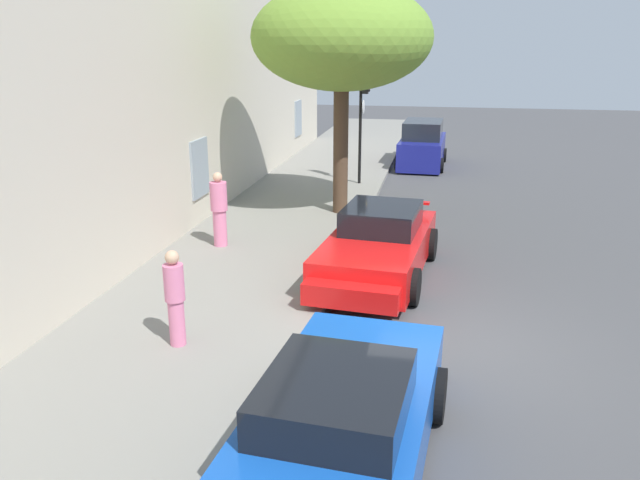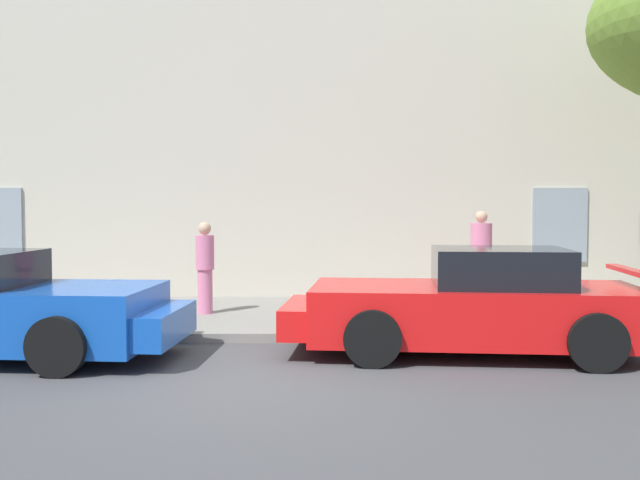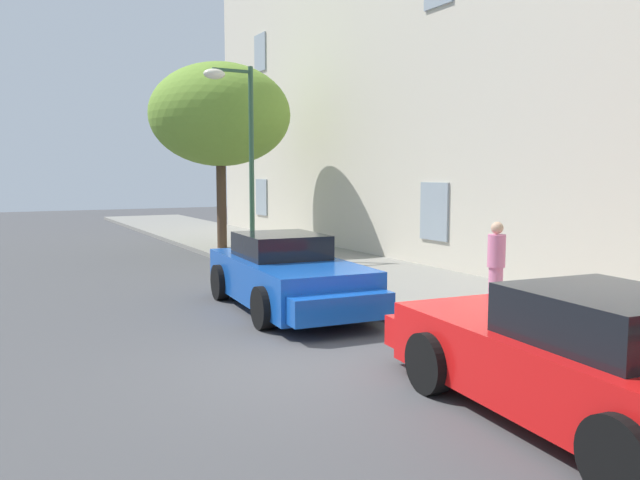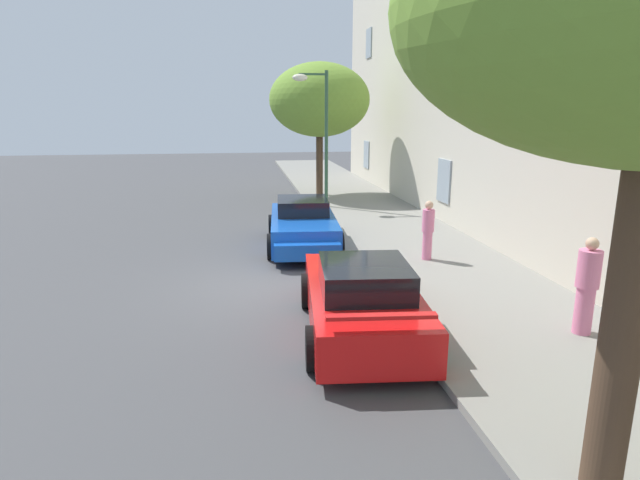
{
  "view_description": "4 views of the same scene",
  "coord_description": "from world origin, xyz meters",
  "px_view_note": "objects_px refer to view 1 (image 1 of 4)",
  "views": [
    {
      "loc": [
        -9.55,
        0.32,
        4.75
      ],
      "look_at": [
        0.17,
        2.23,
        1.61
      ],
      "focal_mm": 35.17,
      "sensor_mm": 36.0,
      "label": 1
    },
    {
      "loc": [
        0.86,
        -8.42,
        2.05
      ],
      "look_at": [
        0.82,
        1.79,
        1.53
      ],
      "focal_mm": 41.64,
      "sensor_mm": 36.0,
      "label": 2
    },
    {
      "loc": [
        7.22,
        -3.81,
        2.57
      ],
      "look_at": [
        -1.89,
        1.1,
        1.48
      ],
      "focal_mm": 35.3,
      "sensor_mm": 36.0,
      "label": 3
    },
    {
      "loc": [
        11.72,
        -0.59,
        4.01
      ],
      "look_at": [
        0.69,
        1.12,
        1.23
      ],
      "focal_mm": 29.32,
      "sensor_mm": 36.0,
      "label": 4
    }
  ],
  "objects_px": {
    "pedestrian_admiring": "(219,209)",
    "pedestrian_strolling": "(175,297)",
    "sportscar_red_lead": "(345,416)",
    "hatchback_parked": "(422,146)",
    "traffic_light": "(363,107)",
    "tree_near_kerb": "(342,38)",
    "sportscar_yellow_flank": "(377,249)"
  },
  "relations": [
    {
      "from": "hatchback_parked",
      "to": "pedestrian_admiring",
      "type": "height_order",
      "value": "pedestrian_admiring"
    },
    {
      "from": "sportscar_yellow_flank",
      "to": "pedestrian_admiring",
      "type": "relative_size",
      "value": 2.8
    },
    {
      "from": "sportscar_red_lead",
      "to": "sportscar_yellow_flank",
      "type": "height_order",
      "value": "sportscar_yellow_flank"
    },
    {
      "from": "hatchback_parked",
      "to": "pedestrian_strolling",
      "type": "height_order",
      "value": "hatchback_parked"
    },
    {
      "from": "tree_near_kerb",
      "to": "traffic_light",
      "type": "height_order",
      "value": "tree_near_kerb"
    },
    {
      "from": "hatchback_parked",
      "to": "traffic_light",
      "type": "relative_size",
      "value": 1.05
    },
    {
      "from": "sportscar_yellow_flank",
      "to": "pedestrian_admiring",
      "type": "distance_m",
      "value": 3.97
    },
    {
      "from": "sportscar_yellow_flank",
      "to": "tree_near_kerb",
      "type": "bearing_deg",
      "value": 18.25
    },
    {
      "from": "traffic_light",
      "to": "pedestrian_admiring",
      "type": "distance_m",
      "value": 8.0
    },
    {
      "from": "sportscar_red_lead",
      "to": "traffic_light",
      "type": "relative_size",
      "value": 1.3
    },
    {
      "from": "pedestrian_admiring",
      "to": "pedestrian_strolling",
      "type": "bearing_deg",
      "value": -167.85
    },
    {
      "from": "sportscar_yellow_flank",
      "to": "traffic_light",
      "type": "xyz_separation_m",
      "value": [
        8.51,
        1.43,
        2.07
      ]
    },
    {
      "from": "hatchback_parked",
      "to": "traffic_light",
      "type": "xyz_separation_m",
      "value": [
        -4.24,
        1.86,
        1.91
      ]
    },
    {
      "from": "traffic_light",
      "to": "pedestrian_admiring",
      "type": "xyz_separation_m",
      "value": [
        -7.45,
        2.38,
        -1.68
      ]
    },
    {
      "from": "sportscar_yellow_flank",
      "to": "hatchback_parked",
      "type": "bearing_deg",
      "value": -1.93
    },
    {
      "from": "sportscar_red_lead",
      "to": "sportscar_yellow_flank",
      "type": "distance_m",
      "value": 6.17
    },
    {
      "from": "sportscar_yellow_flank",
      "to": "hatchback_parked",
      "type": "height_order",
      "value": "hatchback_parked"
    },
    {
      "from": "hatchback_parked",
      "to": "pedestrian_strolling",
      "type": "bearing_deg",
      "value": 169.25
    },
    {
      "from": "sportscar_red_lead",
      "to": "tree_near_kerb",
      "type": "height_order",
      "value": "tree_near_kerb"
    },
    {
      "from": "tree_near_kerb",
      "to": "pedestrian_admiring",
      "type": "relative_size",
      "value": 3.48
    },
    {
      "from": "hatchback_parked",
      "to": "sportscar_yellow_flank",
      "type": "bearing_deg",
      "value": 178.07
    },
    {
      "from": "pedestrian_admiring",
      "to": "pedestrian_strolling",
      "type": "xyz_separation_m",
      "value": [
        -4.99,
        -1.07,
        -0.08
      ]
    },
    {
      "from": "pedestrian_admiring",
      "to": "pedestrian_strolling",
      "type": "height_order",
      "value": "pedestrian_admiring"
    },
    {
      "from": "sportscar_red_lead",
      "to": "hatchback_parked",
      "type": "height_order",
      "value": "hatchback_parked"
    },
    {
      "from": "sportscar_red_lead",
      "to": "pedestrian_strolling",
      "type": "bearing_deg",
      "value": 53.77
    },
    {
      "from": "tree_near_kerb",
      "to": "pedestrian_strolling",
      "type": "xyz_separation_m",
      "value": [
        -8.58,
        1.2,
        -3.89
      ]
    },
    {
      "from": "sportscar_red_lead",
      "to": "pedestrian_admiring",
      "type": "relative_size",
      "value": 2.78
    },
    {
      "from": "sportscar_red_lead",
      "to": "pedestrian_strolling",
      "type": "distance_m",
      "value": 3.79
    },
    {
      "from": "pedestrian_strolling",
      "to": "tree_near_kerb",
      "type": "bearing_deg",
      "value": -7.97
    },
    {
      "from": "traffic_light",
      "to": "sportscar_yellow_flank",
      "type": "bearing_deg",
      "value": -170.44
    },
    {
      "from": "tree_near_kerb",
      "to": "traffic_light",
      "type": "relative_size",
      "value": 1.62
    },
    {
      "from": "sportscar_red_lead",
      "to": "hatchback_parked",
      "type": "relative_size",
      "value": 1.24
    }
  ]
}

